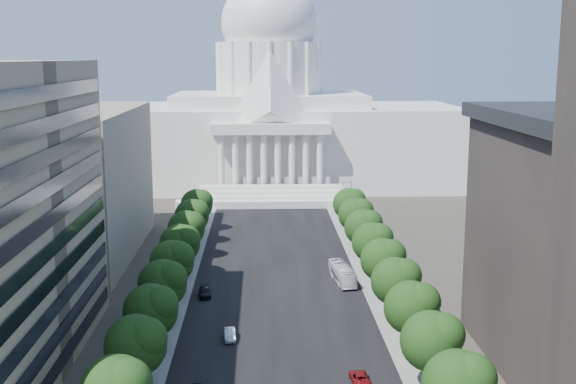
{
  "coord_description": "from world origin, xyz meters",
  "views": [
    {
      "loc": [
        -2.64,
        -46.83,
        40.48
      ],
      "look_at": [
        1.86,
        73.96,
        17.79
      ],
      "focal_mm": 45.0,
      "sensor_mm": 36.0,
      "label": 1
    }
  ],
  "objects": [
    {
      "name": "tree_l_c",
      "position": [
        -17.66,
        35.81,
        6.45
      ],
      "size": [
        7.79,
        7.6,
        9.97
      ],
      "color": "#33261C",
      "rests_on": "ground"
    },
    {
      "name": "tree_r_j",
      "position": [
        18.34,
        119.81,
        6.45
      ],
      "size": [
        7.79,
        7.6,
        9.97
      ],
      "color": "#33261C",
      "rests_on": "ground"
    },
    {
      "name": "capitol",
      "position": [
        0.0,
        184.89,
        20.01
      ],
      "size": [
        120.0,
        56.0,
        73.0
      ],
      "color": "white",
      "rests_on": "ground"
    },
    {
      "name": "tree_r_f",
      "position": [
        18.34,
        71.81,
        6.45
      ],
      "size": [
        7.79,
        7.6,
        9.97
      ],
      "color": "#33261C",
      "rests_on": "ground"
    },
    {
      "name": "streetlight_d",
      "position": [
        19.9,
        85.0,
        5.82
      ],
      "size": [
        2.61,
        0.44,
        9.0
      ],
      "color": "gray",
      "rests_on": "ground"
    },
    {
      "name": "tree_r_c",
      "position": [
        18.34,
        35.81,
        6.45
      ],
      "size": [
        7.79,
        7.6,
        9.97
      ],
      "color": "#33261C",
      "rests_on": "ground"
    },
    {
      "name": "tree_r_d",
      "position": [
        18.34,
        47.81,
        6.45
      ],
      "size": [
        7.79,
        7.6,
        9.97
      ],
      "color": "#33261C",
      "rests_on": "ground"
    },
    {
      "name": "streetlight_e",
      "position": [
        19.9,
        110.0,
        5.82
      ],
      "size": [
        2.61,
        0.44,
        9.0
      ],
      "color": "gray",
      "rests_on": "ground"
    },
    {
      "name": "tree_r_e",
      "position": [
        18.34,
        59.81,
        6.45
      ],
      "size": [
        7.79,
        7.6,
        9.97
      ],
      "color": "#33261C",
      "rests_on": "ground"
    },
    {
      "name": "streetlight_c",
      "position": [
        19.9,
        60.0,
        5.82
      ],
      "size": [
        2.61,
        0.44,
        9.0
      ],
      "color": "gray",
      "rests_on": "ground"
    },
    {
      "name": "tree_l_j",
      "position": [
        -17.66,
        119.81,
        6.45
      ],
      "size": [
        7.79,
        7.6,
        9.97
      ],
      "color": "#33261C",
      "rests_on": "ground"
    },
    {
      "name": "streetlight_b",
      "position": [
        19.9,
        35.0,
        5.82
      ],
      "size": [
        2.61,
        0.44,
        9.0
      ],
      "color": "gray",
      "rests_on": "ground"
    },
    {
      "name": "tree_l_d",
      "position": [
        -17.66,
        47.81,
        6.45
      ],
      "size": [
        7.79,
        7.6,
        9.97
      ],
      "color": "#33261C",
      "rests_on": "ground"
    },
    {
      "name": "tree_l_e",
      "position": [
        -17.66,
        59.81,
        6.45
      ],
      "size": [
        7.79,
        7.6,
        9.97
      ],
      "color": "#33261C",
      "rests_on": "ground"
    },
    {
      "name": "car_silver",
      "position": [
        -7.42,
        52.64,
        0.74
      ],
      "size": [
        1.92,
        4.59,
        1.47
      ],
      "primitive_type": "imported",
      "rotation": [
        0.0,
        0.0,
        0.08
      ],
      "color": "#B2B6BA",
      "rests_on": "ground"
    },
    {
      "name": "tree_r_i",
      "position": [
        18.34,
        107.81,
        6.45
      ],
      "size": [
        7.79,
        7.6,
        9.97
      ],
      "color": "#33261C",
      "rests_on": "ground"
    },
    {
      "name": "office_block_left_far",
      "position": [
        -48.0,
        100.0,
        15.0
      ],
      "size": [
        38.0,
        52.0,
        30.0
      ],
      "primitive_type": "cube",
      "color": "gray",
      "rests_on": "ground"
    },
    {
      "name": "road_asphalt",
      "position": [
        0.0,
        90.0,
        0.0
      ],
      "size": [
        30.0,
        260.0,
        0.01
      ],
      "primitive_type": "cube",
      "color": "black",
      "rests_on": "ground"
    },
    {
      "name": "car_dark_b",
      "position": [
        -12.54,
        72.0,
        0.72
      ],
      "size": [
        2.64,
        5.2,
        1.45
      ],
      "primitive_type": "imported",
      "rotation": [
        0.0,
        0.0,
        0.13
      ],
      "color": "black",
      "rests_on": "ground"
    },
    {
      "name": "sidewalk_left",
      "position": [
        -19.0,
        90.0,
        0.0
      ],
      "size": [
        8.0,
        260.0,
        0.02
      ],
      "primitive_type": "cube",
      "color": "gray",
      "rests_on": "ground"
    },
    {
      "name": "tree_r_h",
      "position": [
        18.34,
        95.81,
        6.45
      ],
      "size": [
        7.79,
        7.6,
        9.97
      ],
      "color": "#33261C",
      "rests_on": "ground"
    },
    {
      "name": "tree_r_b",
      "position": [
        18.34,
        23.81,
        6.45
      ],
      "size": [
        7.79,
        7.6,
        9.97
      ],
      "color": "#33261C",
      "rests_on": "ground"
    },
    {
      "name": "streetlight_f",
      "position": [
        19.9,
        135.0,
        5.82
      ],
      "size": [
        2.61,
        0.44,
        9.0
      ],
      "color": "gray",
      "rests_on": "ground"
    },
    {
      "name": "tree_l_h",
      "position": [
        -17.66,
        95.81,
        6.45
      ],
      "size": [
        7.79,
        7.6,
        9.97
      ],
      "color": "#33261C",
      "rests_on": "ground"
    },
    {
      "name": "tree_l_g",
      "position": [
        -17.66,
        83.81,
        6.45
      ],
      "size": [
        7.79,
        7.6,
        9.97
      ],
      "color": "#33261C",
      "rests_on": "ground"
    },
    {
      "name": "car_red",
      "position": [
        9.57,
        37.74,
        0.68
      ],
      "size": [
        2.52,
        5.01,
        1.36
      ],
      "primitive_type": "imported",
      "rotation": [
        0.0,
        0.0,
        3.19
      ],
      "color": "maroon",
      "rests_on": "ground"
    },
    {
      "name": "tree_r_g",
      "position": [
        18.34,
        83.81,
        6.45
      ],
      "size": [
        7.79,
        7.6,
        9.97
      ],
      "color": "#33261C",
      "rests_on": "ground"
    },
    {
      "name": "sidewalk_right",
      "position": [
        19.0,
        90.0,
        0.0
      ],
      "size": [
        8.0,
        260.0,
        0.02
      ],
      "primitive_type": "cube",
      "color": "gray",
      "rests_on": "ground"
    },
    {
      "name": "city_bus",
      "position": [
        11.95,
        79.17,
        1.61
      ],
      "size": [
        4.15,
        11.82,
        3.22
      ],
      "primitive_type": "imported",
      "rotation": [
        0.0,
        0.0,
        0.13
      ],
      "color": "white",
      "rests_on": "ground"
    },
    {
      "name": "tree_l_i",
      "position": [
        -17.66,
        107.81,
        6.45
      ],
      "size": [
        7.79,
        7.6,
        9.97
      ],
      "color": "#33261C",
      "rests_on": "ground"
    },
    {
      "name": "tree_l_f",
      "position": [
        -17.66,
        71.81,
        6.45
      ],
      "size": [
        7.79,
        7.6,
        9.97
      ],
      "color": "#33261C",
      "rests_on": "ground"
    }
  ]
}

